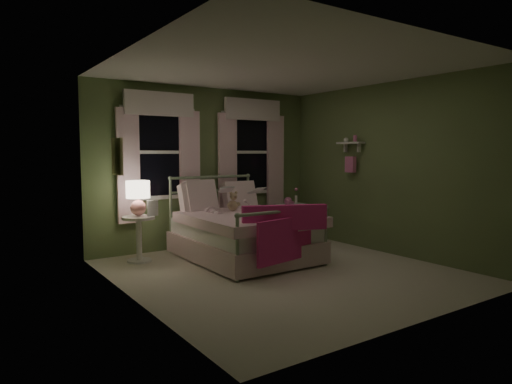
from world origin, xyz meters
TOP-DOWN VIEW (x-y plane):
  - room_shell at (0.00, 0.00)m, footprint 4.20×4.20m
  - bed at (-0.04, 0.94)m, footprint 1.58×2.04m
  - pink_throw at (-0.04, -0.08)m, footprint 1.09×0.50m
  - child_left at (-0.32, 1.37)m, footprint 0.32×0.25m
  - child_right at (0.24, 1.37)m, footprint 0.33×0.28m
  - book_left at (-0.32, 1.12)m, footprint 0.23×0.17m
  - book_right at (0.24, 1.12)m, footprint 0.21×0.13m
  - teddy_bear at (-0.04, 1.21)m, footprint 0.22×0.17m
  - nightstand_left at (-1.36, 1.59)m, footprint 0.46×0.46m
  - table_lamp at (-1.36, 1.59)m, footprint 0.33×0.33m
  - book_nightstand at (-1.26, 1.51)m, footprint 0.16×0.22m
  - nightstand_right at (1.37, 1.55)m, footprint 0.50×0.40m
  - pink_toy at (1.27, 1.54)m, footprint 0.14×0.18m
  - bud_vase at (1.49, 1.60)m, footprint 0.06×0.06m
  - window_left at (-0.85, 2.03)m, footprint 1.34×0.13m
  - window_right at (0.85, 2.03)m, footprint 1.34×0.13m
  - wall_shelf at (1.90, 0.70)m, footprint 0.15×0.50m
  - framed_picture at (-1.95, 0.60)m, footprint 0.03×0.32m

SIDE VIEW (x-z plane):
  - bed at x=-0.04m, z-range -0.22..0.97m
  - nightstand_left at x=-1.36m, z-range 0.09..0.74m
  - nightstand_right at x=1.37m, z-range 0.23..0.87m
  - pink_throw at x=-0.04m, z-range 0.26..0.96m
  - book_nightstand at x=-1.26m, z-range 0.65..0.67m
  - pink_toy at x=1.27m, z-range 0.64..0.78m
  - bud_vase at x=1.49m, z-range 0.65..0.93m
  - teddy_bear at x=-0.04m, z-range 0.64..0.94m
  - child_right at x=0.24m, z-range 0.57..1.21m
  - book_right at x=0.24m, z-range 0.79..1.05m
  - table_lamp at x=-1.36m, z-range 0.71..1.20m
  - book_left at x=-0.32m, z-range 0.83..1.09m
  - child_left at x=-0.32m, z-range 0.57..1.36m
  - room_shell at x=0.00m, z-range -0.80..3.40m
  - framed_picture at x=-1.95m, z-range 1.29..1.71m
  - wall_shelf at x=1.90m, z-range 1.22..1.82m
  - window_left at x=-0.85m, z-range 0.64..2.60m
  - window_right at x=0.85m, z-range 0.64..2.60m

